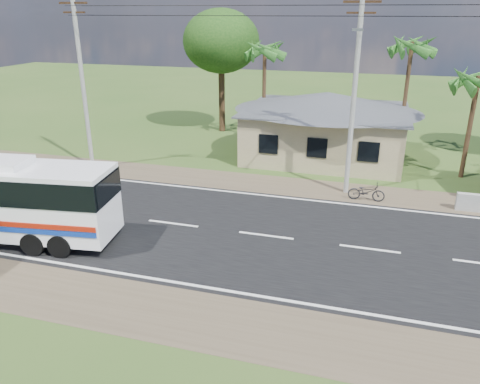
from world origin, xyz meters
name	(u,v)px	position (x,y,z in m)	size (l,w,h in m)	color
ground	(266,236)	(0.00, 0.00, 0.00)	(120.00, 120.00, 0.00)	#2C4A1A
road	(266,236)	(0.00, 0.00, 0.01)	(120.00, 16.00, 0.03)	black
house	(326,118)	(1.00, 13.00, 2.64)	(12.40, 10.00, 5.00)	tan
utility_poles	(348,87)	(2.67, 6.49, 5.77)	(32.80, 2.22, 11.00)	#9E9E99
palm_near	(478,81)	(9.50, 11.00, 5.71)	(2.80, 2.80, 6.70)	#47301E
palm_mid	(412,47)	(6.00, 15.50, 7.16)	(2.80, 2.80, 8.20)	#47301E
palm_far	(265,51)	(-4.00, 16.00, 6.68)	(2.80, 2.80, 7.70)	#47301E
tree_behind_house	(221,42)	(-8.00, 18.00, 7.12)	(6.00, 6.00, 9.61)	#47301E
motorcycle	(366,192)	(4.12, 5.55, 0.50)	(0.66, 1.90, 1.00)	black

